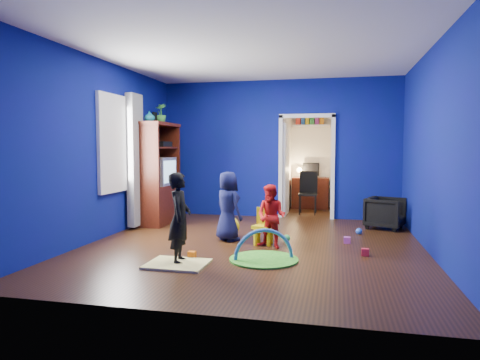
% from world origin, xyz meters
% --- Properties ---
extents(floor, '(5.00, 5.50, 0.01)m').
position_xyz_m(floor, '(0.00, 0.00, 0.00)').
color(floor, black).
rests_on(floor, ground).
extents(ceiling, '(5.00, 5.50, 0.01)m').
position_xyz_m(ceiling, '(0.00, 0.00, 2.90)').
color(ceiling, white).
rests_on(ceiling, wall_back).
extents(wall_back, '(5.00, 0.02, 2.90)m').
position_xyz_m(wall_back, '(0.00, 2.75, 1.45)').
color(wall_back, navy).
rests_on(wall_back, floor).
extents(wall_front, '(5.00, 0.02, 2.90)m').
position_xyz_m(wall_front, '(0.00, -2.75, 1.45)').
color(wall_front, navy).
rests_on(wall_front, floor).
extents(wall_left, '(0.02, 5.50, 2.90)m').
position_xyz_m(wall_left, '(-2.50, 0.00, 1.45)').
color(wall_left, navy).
rests_on(wall_left, floor).
extents(wall_right, '(0.02, 5.50, 2.90)m').
position_xyz_m(wall_right, '(2.50, 0.00, 1.45)').
color(wall_right, navy).
rests_on(wall_right, floor).
extents(alcove, '(1.00, 1.75, 2.50)m').
position_xyz_m(alcove, '(0.60, 3.62, 1.25)').
color(alcove, silver).
rests_on(alcove, floor).
extents(armchair, '(0.81, 0.80, 0.58)m').
position_xyz_m(armchair, '(2.10, 1.87, 0.29)').
color(armchair, black).
rests_on(armchair, floor).
extents(child_black, '(0.35, 0.47, 1.17)m').
position_xyz_m(child_black, '(-0.73, -1.18, 0.58)').
color(child_black, black).
rests_on(child_black, floor).
extents(child_navy, '(0.64, 0.62, 1.10)m').
position_xyz_m(child_navy, '(-0.46, 0.26, 0.55)').
color(child_navy, black).
rests_on(child_navy, floor).
extents(toddler_red, '(0.54, 0.48, 0.94)m').
position_xyz_m(toddler_red, '(0.29, -0.09, 0.47)').
color(toddler_red, red).
rests_on(toddler_red, floor).
extents(vase, '(0.25, 0.25, 0.20)m').
position_xyz_m(vase, '(-2.20, 1.18, 2.06)').
color(vase, '#0D5D68').
rests_on(vase, tv_armoire).
extents(potted_plant, '(0.25, 0.25, 0.39)m').
position_xyz_m(potted_plant, '(-2.20, 1.70, 2.16)').
color(potted_plant, '#2E7F2E').
rests_on(potted_plant, tv_armoire).
extents(tv_armoire, '(0.58, 1.14, 1.96)m').
position_xyz_m(tv_armoire, '(-2.20, 1.48, 0.98)').
color(tv_armoire, '#3F110A').
rests_on(tv_armoire, floor).
extents(crt_tv, '(0.46, 0.70, 0.54)m').
position_xyz_m(crt_tv, '(-2.16, 1.48, 1.02)').
color(crt_tv, silver).
rests_on(crt_tv, tv_armoire).
extents(yellow_blanket, '(0.76, 0.61, 0.03)m').
position_xyz_m(yellow_blanket, '(-0.73, -1.28, 0.01)').
color(yellow_blanket, '#F2E07A').
rests_on(yellow_blanket, floor).
extents(hopper_ball, '(0.35, 0.35, 0.35)m').
position_xyz_m(hopper_ball, '(-0.51, 0.51, 0.18)').
color(hopper_ball, yellow).
rests_on(hopper_ball, floor).
extents(kid_chair, '(0.35, 0.35, 0.50)m').
position_xyz_m(kid_chair, '(0.14, 0.11, 0.25)').
color(kid_chair, yellow).
rests_on(kid_chair, floor).
extents(play_mat, '(0.91, 0.91, 0.02)m').
position_xyz_m(play_mat, '(0.30, -0.81, 0.01)').
color(play_mat, green).
rests_on(play_mat, floor).
extents(toy_arch, '(0.76, 0.37, 0.81)m').
position_xyz_m(toy_arch, '(0.30, -0.81, 0.02)').
color(toy_arch, '#3F8CD8').
rests_on(toy_arch, floor).
extents(window_left, '(0.03, 0.95, 1.55)m').
position_xyz_m(window_left, '(-2.48, 0.35, 1.55)').
color(window_left, white).
rests_on(window_left, wall_left).
extents(curtain, '(0.14, 0.42, 2.40)m').
position_xyz_m(curtain, '(-2.37, 0.90, 1.25)').
color(curtain, slate).
rests_on(curtain, floor).
extents(doorway, '(1.16, 0.10, 2.10)m').
position_xyz_m(doorway, '(0.60, 2.75, 1.05)').
color(doorway, white).
rests_on(doorway, floor).
extents(study_desk, '(0.88, 0.44, 0.75)m').
position_xyz_m(study_desk, '(0.60, 4.26, 0.38)').
color(study_desk, '#3D140A').
rests_on(study_desk, floor).
extents(desk_monitor, '(0.40, 0.05, 0.32)m').
position_xyz_m(desk_monitor, '(0.60, 4.38, 0.95)').
color(desk_monitor, black).
rests_on(desk_monitor, study_desk).
extents(desk_lamp, '(0.14, 0.14, 0.14)m').
position_xyz_m(desk_lamp, '(0.32, 4.32, 0.93)').
color(desk_lamp, '#FFD88C').
rests_on(desk_lamp, study_desk).
extents(folding_chair, '(0.40, 0.40, 0.92)m').
position_xyz_m(folding_chair, '(0.60, 3.30, 0.46)').
color(folding_chair, black).
rests_on(folding_chair, floor).
extents(book_shelf, '(0.88, 0.24, 0.04)m').
position_xyz_m(book_shelf, '(0.60, 4.37, 2.02)').
color(book_shelf, white).
rests_on(book_shelf, study_desk).
extents(toy_0, '(0.10, 0.08, 0.10)m').
position_xyz_m(toy_0, '(1.62, -0.27, 0.05)').
color(toy_0, red).
rests_on(toy_0, floor).
extents(toy_1, '(0.11, 0.11, 0.11)m').
position_xyz_m(toy_1, '(1.61, 1.23, 0.06)').
color(toy_1, blue).
rests_on(toy_1, floor).
extents(toy_2, '(0.10, 0.08, 0.10)m').
position_xyz_m(toy_2, '(-0.65, -0.95, 0.05)').
color(toy_2, orange).
rests_on(toy_2, floor).
extents(toy_3, '(0.11, 0.11, 0.11)m').
position_xyz_m(toy_3, '(0.46, 0.41, 0.06)').
color(toy_3, green).
rests_on(toy_3, floor).
extents(toy_4, '(0.10, 0.08, 0.10)m').
position_xyz_m(toy_4, '(1.39, 0.46, 0.05)').
color(toy_4, '#D550BB').
rests_on(toy_4, floor).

